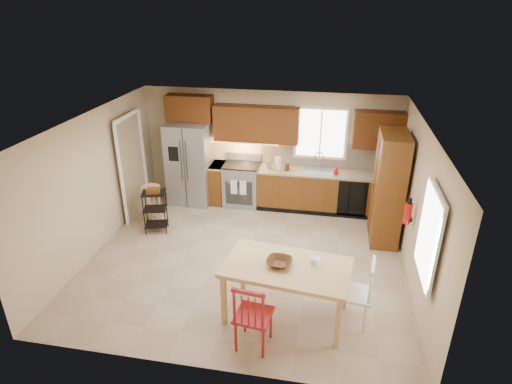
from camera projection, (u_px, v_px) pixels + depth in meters
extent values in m
plane|color=tan|center=(246.00, 259.00, 7.63)|extent=(5.50, 5.50, 0.00)
cube|color=silver|center=(245.00, 123.00, 6.58)|extent=(5.50, 5.00, 0.02)
cube|color=#CCB793|center=(269.00, 148.00, 9.34)|extent=(5.50, 0.02, 2.50)
cube|color=#CCB793|center=(201.00, 288.00, 4.88)|extent=(5.50, 0.02, 2.50)
cube|color=#CCB793|center=(94.00, 184.00, 7.56)|extent=(0.02, 5.00, 2.50)
cube|color=#CCB793|center=(418.00, 210.00, 6.65)|extent=(0.02, 5.00, 2.50)
cube|color=gray|center=(190.00, 163.00, 9.43)|extent=(0.92, 0.75, 1.82)
cube|color=gray|center=(242.00, 185.00, 9.48)|extent=(0.76, 0.63, 0.92)
cube|color=brown|center=(218.00, 183.00, 9.59)|extent=(0.30, 0.60, 0.90)
cube|color=brown|center=(326.00, 191.00, 9.19)|extent=(2.92, 0.60, 0.90)
cube|color=black|center=(352.00, 199.00, 8.84)|extent=(0.60, 0.02, 0.78)
cube|color=beige|center=(328.00, 155.00, 9.14)|extent=(2.92, 0.03, 0.55)
cube|color=#57280E|center=(190.00, 108.00, 9.11)|extent=(1.00, 0.35, 0.55)
cube|color=#57280E|center=(256.00, 124.00, 8.98)|extent=(1.80, 0.35, 0.75)
cube|color=#57280E|center=(379.00, 130.00, 8.57)|extent=(1.00, 0.35, 0.75)
cube|color=white|center=(321.00, 133.00, 8.97)|extent=(1.12, 0.04, 1.12)
cube|color=gray|center=(318.00, 173.00, 9.05)|extent=(0.62, 0.46, 0.16)
cube|color=#FFBF66|center=(242.00, 141.00, 9.18)|extent=(1.60, 0.30, 0.01)
imported|color=#AD0F0C|center=(336.00, 170.00, 8.84)|extent=(0.09, 0.09, 0.19)
cylinder|color=white|center=(278.00, 163.00, 9.07)|extent=(0.12, 0.12, 0.28)
cylinder|color=gray|center=(269.00, 165.00, 9.13)|extent=(0.11, 0.11, 0.18)
cylinder|color=#492E13|center=(287.00, 167.00, 9.04)|extent=(0.10, 0.10, 0.14)
cube|color=brown|center=(388.00, 189.00, 7.86)|extent=(0.50, 0.95, 2.10)
cylinder|color=#AD0F0C|center=(408.00, 213.00, 6.87)|extent=(0.12, 0.12, 0.36)
cube|color=white|center=(429.00, 235.00, 5.55)|extent=(0.04, 1.02, 1.32)
cube|color=#8C7A59|center=(132.00, 168.00, 8.79)|extent=(0.04, 0.95, 2.10)
imported|color=#492E13|center=(279.00, 265.00, 5.96)|extent=(0.40, 0.40, 0.09)
cylinder|color=white|center=(315.00, 262.00, 5.96)|extent=(0.16, 0.16, 0.17)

